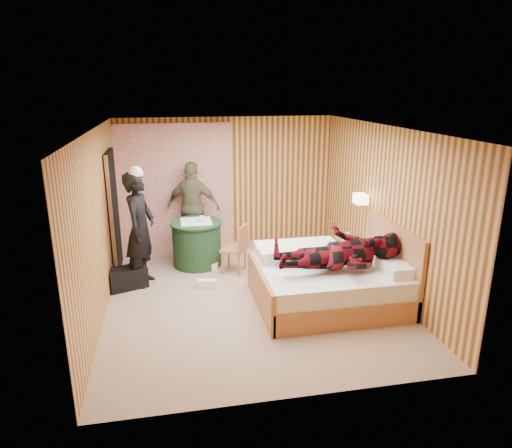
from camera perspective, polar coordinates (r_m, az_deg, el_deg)
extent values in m
cube|color=tan|center=(7.09, -0.80, -8.66)|extent=(4.20, 5.00, 0.01)
cube|color=silver|center=(6.42, -0.89, 11.90)|extent=(4.20, 5.00, 0.01)
cube|color=#EBB65A|center=(9.05, -3.68, 5.33)|extent=(4.20, 0.02, 2.50)
cube|color=#EBB65A|center=(6.62, -19.02, 0.10)|extent=(0.02, 5.00, 2.50)
cube|color=#EBB65A|center=(7.31, 15.60, 1.93)|extent=(0.02, 5.00, 2.50)
cube|color=silver|center=(8.92, -10.01, 4.61)|extent=(2.20, 0.08, 2.40)
cube|color=black|center=(8.01, -17.34, 1.41)|extent=(0.06, 0.90, 2.05)
cylinder|color=gold|center=(7.64, 13.48, 3.12)|extent=(0.18, 0.04, 0.04)
cube|color=beige|center=(7.61, 12.93, 3.10)|extent=(0.18, 0.24, 0.16)
cube|color=#BA754C|center=(6.84, 9.19, -8.44)|extent=(2.08, 1.67, 0.31)
cube|color=white|center=(6.73, 9.31, -6.23)|extent=(2.02, 1.60, 0.26)
cube|color=#BA754C|center=(6.52, 0.52, -8.23)|extent=(0.06, 1.67, 0.58)
cube|color=#BA754C|center=(7.06, 16.72, -4.48)|extent=(0.06, 1.67, 1.15)
cube|color=white|center=(6.64, 17.20, -5.21)|extent=(0.40, 0.57, 0.15)
cube|color=white|center=(7.30, 14.32, -2.96)|extent=(0.40, 0.57, 0.15)
cube|color=white|center=(6.95, 5.24, -3.32)|extent=(1.25, 0.63, 0.19)
cube|color=#BA754C|center=(8.11, 11.52, -3.69)|extent=(0.37, 0.51, 0.51)
cube|color=#BA754C|center=(8.05, 11.58, -2.60)|extent=(0.39, 0.53, 0.03)
cylinder|color=#22492A|center=(8.11, -7.39, -2.49)|extent=(0.85, 0.85, 0.77)
cylinder|color=#22492A|center=(7.99, -7.50, 0.15)|extent=(0.91, 0.91, 0.03)
cube|color=white|center=(7.98, -7.50, 0.31)|extent=(0.62, 0.62, 0.01)
cube|color=#BA754C|center=(8.69, -7.70, -0.73)|extent=(0.45, 0.45, 0.05)
cube|color=#BA754C|center=(8.80, -7.76, 1.19)|extent=(0.42, 0.07, 0.46)
cylinder|color=#BA754C|center=(8.61, -8.77, -2.60)|extent=(0.04, 0.04, 0.43)
cylinder|color=#BA754C|center=(8.93, -6.55, -1.80)|extent=(0.04, 0.04, 0.43)
cube|color=#BA754C|center=(7.75, -2.82, -3.19)|extent=(0.51, 0.51, 0.04)
cube|color=#BA754C|center=(7.62, -1.65, -1.75)|extent=(0.21, 0.35, 0.41)
cylinder|color=#BA754C|center=(8.01, -3.43, -4.12)|extent=(0.04, 0.04, 0.38)
cylinder|color=#BA754C|center=(7.64, -2.13, -5.16)|extent=(0.04, 0.04, 0.38)
cube|color=black|center=(7.49, -15.78, -6.50)|extent=(0.66, 0.50, 0.33)
cube|color=white|center=(7.96, -5.79, -5.33)|extent=(0.29, 0.17, 0.12)
cube|color=white|center=(7.29, -6.15, -7.45)|extent=(0.32, 0.18, 0.13)
imported|color=black|center=(7.34, -14.29, -0.64)|extent=(0.62, 0.77, 1.83)
imported|color=#6B6747|center=(8.70, -7.86, 2.11)|extent=(1.09, 0.72, 1.72)
imported|color=maroon|center=(6.37, 10.58, -2.23)|extent=(0.86, 0.67, 1.77)
imported|color=white|center=(7.98, 11.76, -2.01)|extent=(0.22, 0.26, 0.02)
imported|color=white|center=(7.97, 11.77, -1.88)|extent=(0.27, 0.28, 0.02)
imported|color=white|center=(8.12, 11.30, -1.37)|extent=(0.13, 0.13, 0.09)
imported|color=white|center=(7.93, -6.77, 0.63)|extent=(0.14, 0.14, 0.10)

